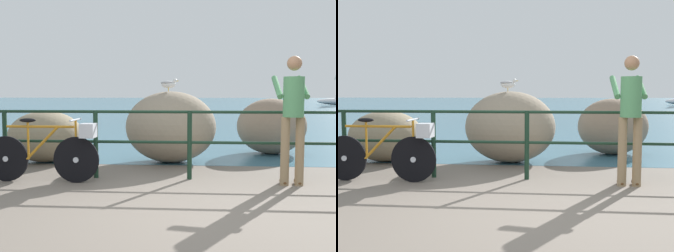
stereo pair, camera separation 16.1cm
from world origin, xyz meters
TOP-DOWN VIEW (x-y plane):
  - ground_plane at (0.00, 20.00)m, footprint 120.00×120.00m
  - sea_surface at (0.00, 47.86)m, footprint 120.00×90.00m
  - promenade_railing at (0.00, 1.73)m, footprint 8.52×0.07m
  - bicycle at (-1.97, 1.38)m, footprint 1.70×0.48m
  - person_at_railing at (1.42, 1.45)m, footprint 0.44×0.64m
  - breakwater_boulder_main at (-0.38, 3.19)m, footprint 1.66×1.38m
  - breakwater_boulder_left at (-2.70, 3.08)m, footprint 1.39×1.25m
  - breakwater_boulder_right at (1.66, 4.40)m, footprint 1.44×1.26m
  - seagull at (-0.42, 3.16)m, footprint 0.34×0.15m

SIDE VIEW (x-z plane):
  - ground_plane at x=0.00m, z-range -0.10..0.00m
  - sea_surface at x=0.00m, z-range 0.00..0.01m
  - bicycle at x=-1.97m, z-range 0.00..0.92m
  - breakwater_boulder_left at x=-2.70m, z-range 0.00..0.94m
  - breakwater_boulder_right at x=1.66m, z-range 0.00..1.16m
  - promenade_railing at x=0.00m, z-range 0.13..1.15m
  - breakwater_boulder_main at x=-0.38m, z-range 0.00..1.31m
  - person_at_railing at x=1.42m, z-range 0.10..1.88m
  - seagull at x=-0.42m, z-range 1.33..1.56m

